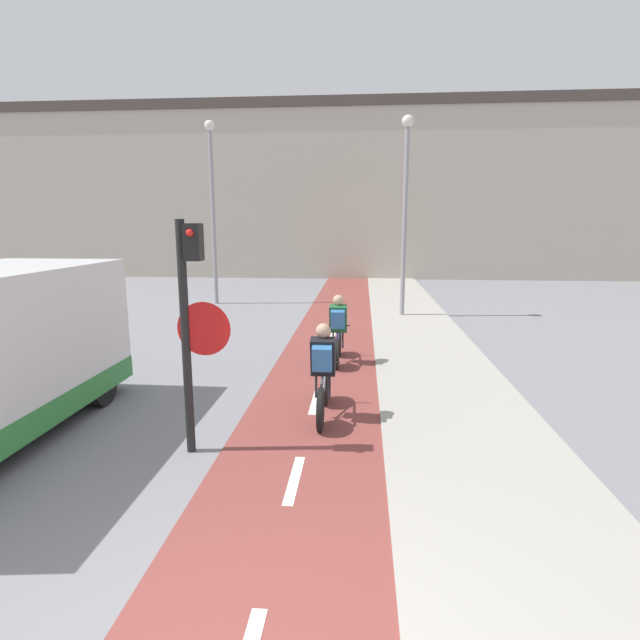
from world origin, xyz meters
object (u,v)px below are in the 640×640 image
traffic_light_pole (191,312)px  cyclist_near (323,373)px  cyclist_far (338,331)px  street_lamp_sidewalk (406,195)px  street_lamp_far (212,193)px

traffic_light_pole → cyclist_near: traffic_light_pole is taller
cyclist_near → cyclist_far: 3.01m
traffic_light_pole → cyclist_near: size_ratio=1.76×
traffic_light_pole → street_lamp_sidewalk: bearing=71.2°
street_lamp_far → street_lamp_sidewalk: street_lamp_far is taller
traffic_light_pole → street_lamp_far: bearing=105.2°
street_lamp_far → cyclist_far: size_ratio=3.93×
cyclist_far → cyclist_near: bearing=-91.5°
cyclist_near → cyclist_far: size_ratio=1.04×
cyclist_far → traffic_light_pole: bearing=-110.5°
street_lamp_sidewalk → traffic_light_pole: bearing=-108.8°
street_lamp_far → cyclist_far: 9.50m
traffic_light_pole → cyclist_far: bearing=69.5°
street_lamp_far → street_lamp_sidewalk: 6.86m
street_lamp_far → cyclist_far: bearing=-57.5°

